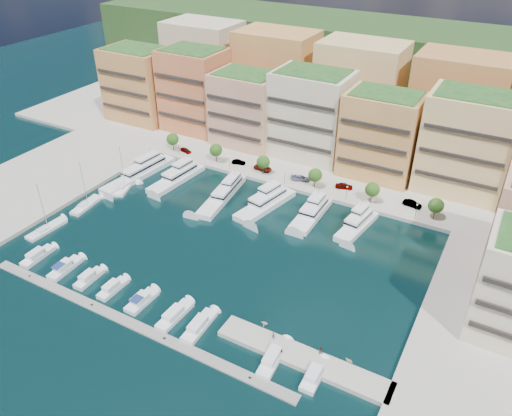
% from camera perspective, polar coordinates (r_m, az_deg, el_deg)
% --- Properties ---
extents(ground, '(400.00, 400.00, 0.00)m').
position_cam_1_polar(ground, '(116.37, -3.62, -4.24)').
color(ground, black).
rests_on(ground, ground).
extents(north_quay, '(220.00, 64.00, 2.00)m').
position_cam_1_polar(north_quay, '(164.49, 8.08, 7.05)').
color(north_quay, '#9E998E').
rests_on(north_quay, ground).
extents(east_quay, '(34.00, 76.00, 2.00)m').
position_cam_1_polar(east_quay, '(98.73, 26.96, -16.73)').
color(east_quay, '#9E998E').
rests_on(east_quay, ground).
extents(west_quay, '(34.00, 76.00, 2.00)m').
position_cam_1_polar(west_quay, '(150.51, -25.74, 1.45)').
color(west_quay, '#9E998E').
rests_on(west_quay, ground).
extents(hillside, '(240.00, 40.00, 58.00)m').
position_cam_1_polar(hillside, '(206.89, 13.24, 11.85)').
color(hillside, '#213515').
rests_on(hillside, ground).
extents(south_pontoon, '(72.00, 2.20, 0.35)m').
position_cam_1_polar(south_pontoon, '(100.41, -14.53, -12.51)').
color(south_pontoon, gray).
rests_on(south_pontoon, ground).
extents(finger_pier, '(32.00, 5.00, 2.00)m').
position_cam_1_polar(finger_pier, '(91.49, 5.32, -16.91)').
color(finger_pier, '#9E998E').
rests_on(finger_pier, ground).
extents(apartment_0, '(22.00, 16.50, 24.80)m').
position_cam_1_polar(apartment_0, '(182.78, -13.18, 13.62)').
color(apartment_0, '#C67F48').
rests_on(apartment_0, north_quay).
extents(apartment_1, '(20.00, 16.50, 26.80)m').
position_cam_1_polar(apartment_1, '(170.60, -7.04, 13.25)').
color(apartment_1, '#CB7343').
rests_on(apartment_1, north_quay).
extents(apartment_2, '(20.00, 15.50, 22.80)m').
position_cam_1_polar(apartment_2, '(158.80, -1.10, 11.26)').
color(apartment_2, tan).
rests_on(apartment_2, north_quay).
extents(apartment_3, '(22.00, 16.50, 25.80)m').
position_cam_1_polar(apartment_3, '(151.18, 6.30, 10.58)').
color(apartment_3, beige).
rests_on(apartment_3, north_quay).
extents(apartment_4, '(20.00, 15.50, 23.80)m').
position_cam_1_polar(apartment_4, '(143.37, 14.08, 8.13)').
color(apartment_4, '#DE9F53').
rests_on(apartment_4, north_quay).
extents(apartment_5, '(22.00, 16.50, 26.80)m').
position_cam_1_polar(apartment_5, '(141.35, 22.94, 6.81)').
color(apartment_5, '#E3CB78').
rests_on(apartment_5, north_quay).
extents(backblock_0, '(26.00, 18.00, 30.00)m').
position_cam_1_polar(backblock_0, '(193.29, -5.93, 16.10)').
color(backblock_0, beige).
rests_on(backblock_0, north_quay).
extents(backblock_1, '(26.00, 18.00, 30.00)m').
position_cam_1_polar(backblock_1, '(178.44, 2.32, 14.88)').
color(backblock_1, '#DE9F53').
rests_on(backblock_1, north_quay).
extents(backblock_2, '(26.00, 18.00, 30.00)m').
position_cam_1_polar(backblock_2, '(167.68, 11.72, 13.10)').
color(backblock_2, '#E3CB78').
rests_on(backblock_2, north_quay).
extents(backblock_3, '(26.00, 18.00, 30.00)m').
position_cam_1_polar(backblock_3, '(161.85, 21.92, 10.76)').
color(backblock_3, '#C67F48').
rests_on(backblock_3, north_quay).
extents(tree_0, '(3.80, 3.80, 5.65)m').
position_cam_1_polar(tree_0, '(158.18, -9.50, 7.76)').
color(tree_0, '#473323').
rests_on(tree_0, north_quay).
extents(tree_1, '(3.80, 3.80, 5.65)m').
position_cam_1_polar(tree_1, '(149.44, -4.60, 6.61)').
color(tree_1, '#473323').
rests_on(tree_1, north_quay).
extents(tree_2, '(3.80, 3.80, 5.65)m').
position_cam_1_polar(tree_2, '(141.97, 0.83, 5.28)').
color(tree_2, '#473323').
rests_on(tree_2, north_quay).
extents(tree_3, '(3.80, 3.80, 5.65)m').
position_cam_1_polar(tree_3, '(135.98, 6.78, 3.75)').
color(tree_3, '#473323').
rests_on(tree_3, north_quay).
extents(tree_4, '(3.80, 3.80, 5.65)m').
position_cam_1_polar(tree_4, '(131.67, 13.17, 2.06)').
color(tree_4, '#473323').
rests_on(tree_4, north_quay).
extents(tree_5, '(3.80, 3.80, 5.65)m').
position_cam_1_polar(tree_5, '(129.21, 19.88, 0.26)').
color(tree_5, '#473323').
rests_on(tree_5, north_quay).
extents(lamppost_0, '(0.30, 0.30, 4.20)m').
position_cam_1_polar(lamppost_0, '(154.64, -8.81, 6.87)').
color(lamppost_0, black).
rests_on(lamppost_0, north_quay).
extents(lamppost_1, '(0.30, 0.30, 4.20)m').
position_cam_1_polar(lamppost_1, '(145.14, -3.10, 5.46)').
color(lamppost_1, black).
rests_on(lamppost_1, north_quay).
extents(lamppost_2, '(0.30, 0.30, 4.20)m').
position_cam_1_polar(lamppost_2, '(137.37, 3.31, 3.81)').
color(lamppost_2, black).
rests_on(lamppost_2, north_quay).
extents(lamppost_3, '(0.30, 0.30, 4.20)m').
position_cam_1_polar(lamppost_3, '(131.61, 10.34, 1.94)').
color(lamppost_3, black).
rests_on(lamppost_3, north_quay).
extents(lamppost_4, '(0.30, 0.30, 4.20)m').
position_cam_1_polar(lamppost_4, '(128.14, 17.87, -0.10)').
color(lamppost_4, black).
rests_on(lamppost_4, north_quay).
extents(yacht_0, '(6.82, 26.34, 7.30)m').
position_cam_1_polar(yacht_0, '(148.10, -12.96, 4.07)').
color(yacht_0, white).
rests_on(yacht_0, ground).
extents(yacht_1, '(6.55, 20.17, 7.30)m').
position_cam_1_polar(yacht_1, '(143.55, -8.91, 3.54)').
color(yacht_1, white).
rests_on(yacht_1, ground).
extents(yacht_2, '(7.44, 23.29, 7.30)m').
position_cam_1_polar(yacht_2, '(134.09, -3.70, 1.75)').
color(yacht_2, white).
rests_on(yacht_2, ground).
extents(yacht_3, '(8.81, 20.39, 7.30)m').
position_cam_1_polar(yacht_3, '(129.74, 1.25, 0.69)').
color(yacht_3, white).
rests_on(yacht_3, ground).
extents(yacht_4, '(5.20, 17.08, 7.30)m').
position_cam_1_polar(yacht_4, '(126.41, 6.40, -0.52)').
color(yacht_4, white).
rests_on(yacht_4, ground).
extents(yacht_5, '(6.32, 16.03, 7.30)m').
position_cam_1_polar(yacht_5, '(123.75, 11.53, -1.75)').
color(yacht_5, white).
rests_on(yacht_5, ground).
extents(cruiser_0, '(2.91, 8.26, 2.55)m').
position_cam_1_polar(cruiser_0, '(122.07, -23.69, -5.06)').
color(cruiser_0, white).
rests_on(cruiser_0, ground).
extents(cruiser_1, '(3.16, 8.44, 2.66)m').
position_cam_1_polar(cruiser_1, '(116.15, -20.99, -6.42)').
color(cruiser_1, white).
rests_on(cruiser_1, ground).
extents(cruiser_2, '(2.66, 7.17, 2.55)m').
position_cam_1_polar(cruiser_2, '(111.62, -18.55, -7.63)').
color(cruiser_2, white).
rests_on(cruiser_2, ground).
extents(cruiser_3, '(2.50, 7.16, 2.55)m').
position_cam_1_polar(cruiser_3, '(107.58, -16.07, -8.84)').
color(cruiser_3, white).
rests_on(cruiser_3, ground).
extents(cruiser_4, '(3.01, 7.47, 2.66)m').
position_cam_1_polar(cruiser_4, '(103.23, -12.96, -10.33)').
color(cruiser_4, white).
rests_on(cruiser_4, ground).
extents(cruiser_5, '(2.94, 8.88, 2.55)m').
position_cam_1_polar(cruiser_5, '(99.05, -9.29, -12.04)').
color(cruiser_5, white).
rests_on(cruiser_5, ground).
extents(cruiser_6, '(3.11, 9.15, 2.55)m').
position_cam_1_polar(cruiser_6, '(96.42, -6.52, -13.28)').
color(cruiser_6, white).
rests_on(cruiser_6, ground).
extents(cruiser_8, '(3.32, 9.27, 2.55)m').
position_cam_1_polar(cruiser_8, '(90.71, 1.93, -16.78)').
color(cruiser_8, white).
rests_on(cruiser_8, ground).
extents(cruiser_9, '(2.76, 7.30, 2.55)m').
position_cam_1_polar(cruiser_9, '(88.76, 6.65, -18.53)').
color(cruiser_9, white).
rests_on(cruiser_9, ground).
extents(sailboat_1, '(4.02, 10.28, 13.20)m').
position_cam_1_polar(sailboat_1, '(137.30, -18.82, 0.27)').
color(sailboat_1, white).
rests_on(sailboat_1, ground).
extents(sailboat_2, '(5.44, 8.94, 13.20)m').
position_cam_1_polar(sailboat_2, '(142.25, -14.84, 2.15)').
color(sailboat_2, white).
rests_on(sailboat_2, ground).
extents(sailboat_0, '(3.33, 10.40, 13.20)m').
position_cam_1_polar(sailboat_0, '(130.91, -22.83, -2.30)').
color(sailboat_0, white).
rests_on(sailboat_0, ground).
extents(tender_3, '(1.98, 1.85, 0.84)m').
position_cam_1_polar(tender_3, '(91.92, 10.58, -16.76)').
color(tender_3, beige).
rests_on(tender_3, ground).
extents(tender_1, '(1.53, 1.34, 0.79)m').
position_cam_1_polar(tender_1, '(96.68, 0.98, -12.99)').
color(tender_1, beige).
rests_on(tender_1, ground).
extents(car_0, '(4.27, 2.56, 1.36)m').
position_cam_1_polar(car_0, '(157.46, -8.01, 6.55)').
color(car_0, gray).
rests_on(car_0, north_quay).
extents(car_1, '(4.27, 2.37, 1.33)m').
position_cam_1_polar(car_1, '(148.81, -2.01, 5.27)').
color(car_1, gray).
rests_on(car_1, north_quay).
extents(car_2, '(5.66, 3.16, 1.50)m').
position_cam_1_polar(car_2, '(145.31, 0.79, 4.62)').
color(car_2, gray).
rests_on(car_2, north_quay).
extents(car_3, '(5.65, 3.64, 1.52)m').
position_cam_1_polar(car_3, '(140.34, 5.10, 3.43)').
color(car_3, gray).
rests_on(car_3, north_quay).
extents(car_4, '(5.02, 3.16, 1.59)m').
position_cam_1_polar(car_4, '(137.96, 10.03, 2.51)').
color(car_4, gray).
rests_on(car_4, north_quay).
extents(car_5, '(4.93, 2.25, 1.57)m').
position_cam_1_polar(car_5, '(134.00, 17.41, 0.46)').
color(car_5, gray).
rests_on(car_5, north_quay).
extents(person_0, '(0.70, 0.73, 1.69)m').
position_cam_1_polar(person_0, '(92.61, 2.00, -14.27)').
color(person_0, '#25344B').
rests_on(person_0, finger_pier).
extents(person_1, '(0.96, 0.79, 1.83)m').
position_cam_1_polar(person_1, '(90.75, 7.39, -15.79)').
color(person_1, '#46372A').
rests_on(person_1, finger_pier).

